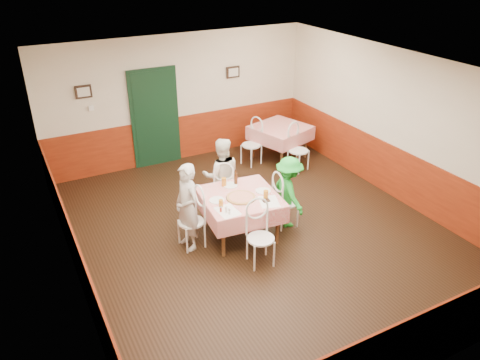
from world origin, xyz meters
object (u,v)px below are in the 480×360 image
chair_right (285,202)px  diner_far (221,176)px  chair_far (223,190)px  chair_second_a (251,145)px  chair_second_b (298,151)px  chair_left (191,222)px  diner_left (187,207)px  glass_c (224,182)px  beer_bottle (236,178)px  main_table (240,216)px  chair_near (261,239)px  wallet (266,201)px  glass_a (221,203)px  diner_right (289,192)px  second_table (280,142)px  pizza (241,197)px  glass_b (266,195)px

chair_right → diner_far: bearing=39.5°
diner_far → chair_far: bearing=103.7°
chair_second_a → chair_second_b: size_ratio=1.00×
chair_left → diner_left: 0.29m
chair_left → glass_c: bearing=112.1°
beer_bottle → chair_second_b: bearing=30.4°
main_table → glass_c: bearing=100.7°
chair_near → wallet: (0.38, 0.49, 0.32)m
chair_near → wallet: bearing=60.8°
main_table → diner_far: bearing=84.1°
main_table → chair_right: size_ratio=1.36×
chair_near → glass_a: (-0.35, 0.67, 0.37)m
chair_left → beer_bottle: 1.10m
wallet → diner_far: diner_far is taller
chair_second_a → glass_c: (-1.64, -1.99, 0.38)m
glass_c → diner_right: diner_right is taller
chair_left → diner_left: (-0.05, 0.01, 0.29)m
chair_near → glass_a: size_ratio=7.24×
second_table → diner_far: (-2.21, -1.52, 0.34)m
chair_far → diner_far: (0.01, 0.05, 0.26)m
chair_second_b → wallet: bearing=-152.2°
chair_second_b → chair_left: bearing=-170.6°
chair_second_a → diner_left: 3.39m
glass_c → diner_far: (0.17, 0.46, -0.12)m
diner_left → chair_second_a: bearing=125.7°
wallet → chair_second_b: bearing=51.0°
main_table → chair_far: bearing=84.1°
chair_second_a → diner_left: (-2.45, -2.33, 0.29)m
glass_a → diner_far: diner_far is taller
chair_right → pizza: bearing=91.5°
chair_right → chair_second_a: bearing=-13.8°
glass_b → diner_left: bearing=163.2°
pizza → glass_b: size_ratio=3.26×
beer_bottle → wallet: beer_bottle is taller
diner_far → chair_right: bearing=147.0°
chair_right → chair_far: same height
glass_c → beer_bottle: size_ratio=0.66×
chair_second_a → glass_b: 2.99m
second_table → beer_bottle: (-2.18, -2.03, 0.50)m
chair_second_a → wallet: 3.07m
chair_far → chair_second_a: bearing=-115.3°
diner_left → main_table: bearing=76.3°
wallet → diner_right: 0.67m
chair_right → second_table: bearing=-28.2°
glass_b → main_table: bearing=139.7°
glass_b → wallet: size_ratio=1.31×
second_table → diner_far: bearing=-145.5°
glass_a → diner_right: (1.33, 0.09, -0.18)m
pizza → glass_b: bearing=-29.5°
chair_left → pizza: bearing=76.4°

